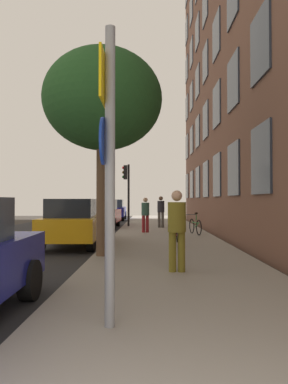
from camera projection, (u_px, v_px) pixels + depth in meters
name	position (u px, v px, depth m)	size (l,w,h in m)	color
ground_plane	(83.00, 236.00, 16.42)	(41.80, 41.80, 0.00)	#332D28
road_asphalt	(36.00, 236.00, 16.45)	(7.00, 38.00, 0.01)	#232326
sidewalk	(162.00, 235.00, 16.37)	(4.20, 38.00, 0.12)	gray
building_facade	(222.00, 16.00, 16.05)	(0.56, 27.00, 19.06)	brown
sign_post	(108.00, 156.00, 4.35)	(0.16, 0.60, 3.52)	gray
traffic_light	(127.00, 184.00, 21.12)	(0.43, 0.24, 3.50)	black
tree_near	(103.00, 101.00, 9.93)	(3.18, 3.18, 5.51)	brown
bicycle_0	(176.00, 233.00, 12.34)	(0.45, 1.71, 0.94)	black
bicycle_1	(182.00, 228.00, 14.38)	(0.42, 1.78, 0.99)	black
bicycle_2	(195.00, 226.00, 15.91)	(0.48, 1.59, 0.94)	black
pedestrian_0	(177.00, 225.00, 7.63)	(0.46, 0.46, 1.67)	olive
pedestrian_1	(145.00, 212.00, 16.90)	(0.40, 0.40, 1.59)	maroon
pedestrian_2	(161.00, 210.00, 19.93)	(0.52, 0.52, 1.67)	#4C4742
car_1	(74.00, 222.00, 12.71)	(1.89, 4.35, 1.62)	orange
car_2	(102.00, 213.00, 21.04)	(1.83, 4.52, 1.62)	red
car_3	(113.00, 210.00, 29.38)	(1.98, 4.23, 1.62)	navy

